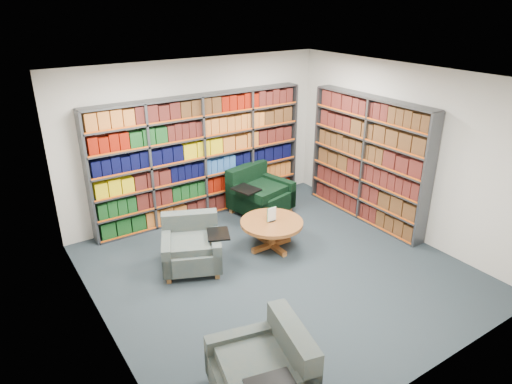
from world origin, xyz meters
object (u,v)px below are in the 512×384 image
chair_teal_front (268,372)px  coffee_table (272,227)px  chair_teal_left (191,247)px  chair_green_right (257,194)px

chair_teal_front → coffee_table: (1.76, 2.43, 0.05)m
chair_teal_front → coffee_table: bearing=54.1°
chair_teal_front → chair_teal_left: bearing=80.1°
chair_green_right → coffee_table: (-0.57, -1.27, 0.03)m
chair_green_right → chair_teal_front: (-2.33, -3.70, -0.01)m
chair_teal_left → chair_teal_front: chair_teal_front is taller
chair_green_right → chair_teal_front: size_ratio=1.04×
chair_green_right → chair_teal_front: 4.37m
chair_teal_left → coffee_table: (1.30, -0.24, 0.07)m
chair_teal_left → coffee_table: 1.32m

